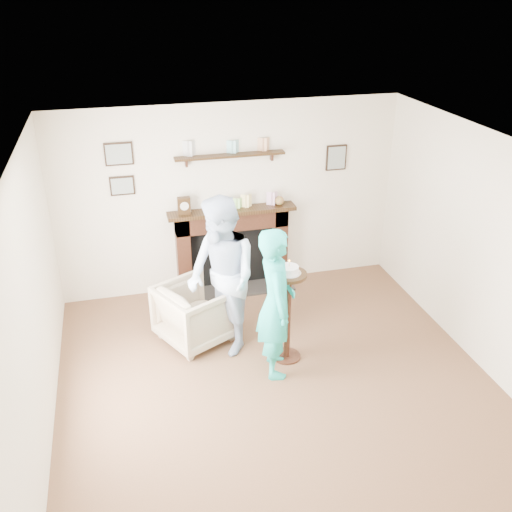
# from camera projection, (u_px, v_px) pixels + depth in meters

# --- Properties ---
(ground) EXTENTS (5.00, 5.00, 0.00)m
(ground) POSITION_uv_depth(u_px,v_px,m) (283.00, 397.00, 5.83)
(ground) COLOR brown
(ground) RESTS_ON ground
(room_shell) EXTENTS (4.54, 5.02, 2.52)m
(room_shell) POSITION_uv_depth(u_px,v_px,m) (266.00, 225.00, 5.71)
(room_shell) COLOR #EFE0CB
(room_shell) RESTS_ON ground
(armchair) EXTENTS (1.03, 1.02, 0.71)m
(armchair) POSITION_uv_depth(u_px,v_px,m) (197.00, 338.00, 6.76)
(armchair) COLOR #C0B08E
(armchair) RESTS_ON ground
(man) EXTENTS (0.94, 1.06, 1.82)m
(man) POSITION_uv_depth(u_px,v_px,m) (224.00, 346.00, 6.62)
(man) COLOR silver
(man) RESTS_ON ground
(woman) EXTENTS (0.48, 0.66, 1.67)m
(woman) POSITION_uv_depth(u_px,v_px,m) (275.00, 368.00, 6.24)
(woman) COLOR #20A3B9
(woman) RESTS_ON ground
(pedestal_table) EXTENTS (0.38, 0.38, 1.23)m
(pedestal_table) POSITION_uv_depth(u_px,v_px,m) (288.00, 299.00, 6.10)
(pedestal_table) COLOR black
(pedestal_table) RESTS_ON ground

